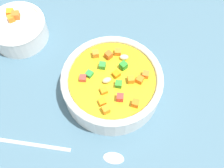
# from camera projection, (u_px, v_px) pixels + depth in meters

# --- Properties ---
(ground_plane) EXTENTS (1.40, 1.40, 0.02)m
(ground_plane) POSITION_uv_depth(u_px,v_px,m) (112.00, 93.00, 0.58)
(ground_plane) COLOR #42667A
(soup_bowl_main) EXTENTS (0.20, 0.20, 0.07)m
(soup_bowl_main) POSITION_uv_depth(u_px,v_px,m) (112.00, 83.00, 0.55)
(soup_bowl_main) COLOR white
(soup_bowl_main) RESTS_ON ground_plane
(spoon) EXTENTS (0.18, 0.19, 0.01)m
(spoon) POSITION_uv_depth(u_px,v_px,m) (71.00, 151.00, 0.51)
(spoon) COLOR silver
(spoon) RESTS_ON ground_plane
(side_bowl_small) EXTENTS (0.13, 0.13, 0.06)m
(side_bowl_small) POSITION_uv_depth(u_px,v_px,m) (18.00, 29.00, 0.62)
(side_bowl_small) COLOR white
(side_bowl_small) RESTS_ON ground_plane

